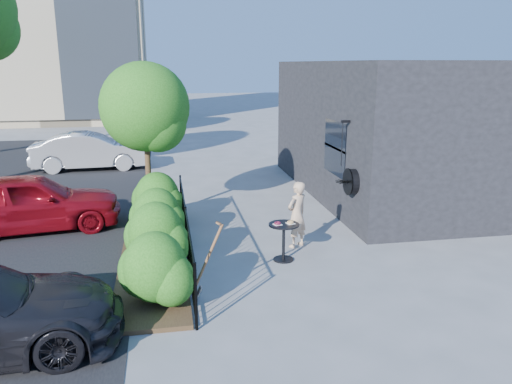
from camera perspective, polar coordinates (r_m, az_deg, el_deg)
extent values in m
plane|color=gray|center=(10.78, 0.17, -6.90)|extent=(120.00, 120.00, 0.00)
cube|color=black|center=(16.25, 16.67, 7.05)|extent=(6.00, 9.00, 4.00)
cube|color=black|center=(13.19, 9.04, 5.00)|extent=(0.04, 1.60, 1.40)
cube|color=black|center=(13.20, 9.07, 5.00)|extent=(0.05, 1.70, 0.06)
cylinder|color=black|center=(11.89, 10.90, 1.18)|extent=(0.18, 0.60, 0.60)
cylinder|color=black|center=(11.86, 10.45, 1.16)|extent=(0.03, 0.64, 0.64)
cube|color=black|center=(12.12, 10.27, 7.94)|extent=(0.25, 0.06, 0.06)
cylinder|color=black|center=(12.16, 9.80, 5.37)|extent=(0.02, 0.02, 1.05)
cylinder|color=black|center=(7.66, -6.90, -11.80)|extent=(0.05, 0.05, 1.10)
cylinder|color=black|center=(10.44, -7.98, -4.56)|extent=(0.05, 0.05, 1.10)
cylinder|color=black|center=(13.31, -8.58, -0.40)|extent=(0.05, 0.05, 1.10)
cube|color=black|center=(10.29, -8.07, -1.88)|extent=(0.03, 6.00, 0.03)
cube|color=black|center=(10.59, -7.89, -6.87)|extent=(0.03, 6.00, 0.03)
cylinder|color=black|center=(7.75, -6.95, -11.48)|extent=(0.02, 0.02, 1.04)
cylinder|color=black|center=(7.93, -7.05, -10.85)|extent=(0.02, 0.02, 1.04)
cylinder|color=black|center=(8.12, -7.14, -10.25)|extent=(0.02, 0.02, 1.04)
cylinder|color=black|center=(8.30, -7.22, -9.68)|extent=(0.02, 0.02, 1.04)
cylinder|color=black|center=(8.48, -7.30, -9.13)|extent=(0.02, 0.02, 1.04)
cylinder|color=black|center=(8.66, -7.38, -8.61)|extent=(0.02, 0.02, 1.04)
cylinder|color=black|center=(8.85, -7.45, -8.11)|extent=(0.02, 0.02, 1.04)
cylinder|color=black|center=(9.03, -7.53, -7.63)|extent=(0.02, 0.02, 1.04)
cylinder|color=black|center=(9.22, -7.59, -7.16)|extent=(0.02, 0.02, 1.04)
cylinder|color=black|center=(9.41, -7.66, -6.72)|extent=(0.02, 0.02, 1.04)
cylinder|color=black|center=(9.59, -7.72, -6.29)|extent=(0.02, 0.02, 1.04)
cylinder|color=black|center=(9.78, -7.78, -5.88)|extent=(0.02, 0.02, 1.04)
cylinder|color=black|center=(9.97, -7.84, -5.49)|extent=(0.02, 0.02, 1.04)
cylinder|color=black|center=(10.16, -7.90, -5.11)|extent=(0.02, 0.02, 1.04)
cylinder|color=black|center=(10.34, -7.95, -4.74)|extent=(0.02, 0.02, 1.04)
cylinder|color=black|center=(10.53, -8.00, -4.39)|extent=(0.02, 0.02, 1.04)
cylinder|color=black|center=(10.72, -8.05, -4.05)|extent=(0.02, 0.02, 1.04)
cylinder|color=black|center=(10.91, -8.10, -3.72)|extent=(0.02, 0.02, 1.04)
cylinder|color=black|center=(11.10, -8.15, -3.40)|extent=(0.02, 0.02, 1.04)
cylinder|color=black|center=(11.29, -8.19, -3.09)|extent=(0.02, 0.02, 1.04)
cylinder|color=black|center=(11.48, -8.23, -2.80)|extent=(0.02, 0.02, 1.04)
cylinder|color=black|center=(11.68, -8.27, -2.51)|extent=(0.02, 0.02, 1.04)
cylinder|color=black|center=(11.87, -8.32, -2.23)|extent=(0.02, 0.02, 1.04)
cylinder|color=black|center=(12.06, -8.35, -1.96)|extent=(0.02, 0.02, 1.04)
cylinder|color=black|center=(12.25, -8.39, -1.70)|extent=(0.02, 0.02, 1.04)
cylinder|color=black|center=(12.44, -8.43, -1.45)|extent=(0.02, 0.02, 1.04)
cylinder|color=black|center=(12.64, -8.46, -1.21)|extent=(0.02, 0.02, 1.04)
cylinder|color=black|center=(12.83, -8.50, -0.97)|extent=(0.02, 0.02, 1.04)
cylinder|color=black|center=(13.02, -8.53, -0.74)|extent=(0.02, 0.02, 1.04)
cylinder|color=black|center=(13.21, -8.56, -0.51)|extent=(0.02, 0.02, 1.04)
cube|color=#382616|center=(10.62, -11.69, -7.34)|extent=(1.30, 6.00, 0.08)
ellipsoid|color=#1C5613|center=(8.33, -11.47, -8.65)|extent=(1.10, 1.10, 1.24)
ellipsoid|color=#1C5613|center=(9.82, -11.35, -5.02)|extent=(1.10, 1.10, 1.24)
ellipsoid|color=#1C5613|center=(11.25, -11.27, -2.50)|extent=(1.10, 1.10, 1.24)
ellipsoid|color=#1C5613|center=(12.59, -11.22, -0.67)|extent=(1.10, 1.10, 1.24)
cylinder|color=#3F2B19|center=(12.97, -12.19, 1.99)|extent=(0.14, 0.14, 2.40)
sphere|color=#1C5613|center=(12.73, -12.58, 9.22)|extent=(2.20, 2.20, 2.20)
sphere|color=#1C5613|center=(12.55, -11.15, 7.71)|extent=(1.43, 1.43, 1.43)
cylinder|color=black|center=(10.13, 3.20, -3.75)|extent=(0.62, 0.62, 0.03)
cylinder|color=black|center=(10.25, 3.17, -5.79)|extent=(0.06, 0.06, 0.75)
cylinder|color=black|center=(10.39, 3.14, -7.69)|extent=(0.41, 0.41, 0.03)
cube|color=white|center=(10.08, 2.47, -3.72)|extent=(0.19, 0.19, 0.01)
cube|color=white|center=(10.16, 3.96, -3.59)|extent=(0.19, 0.19, 0.01)
torus|color=#540E29|center=(10.07, 2.48, -3.58)|extent=(0.14, 0.14, 0.05)
torus|color=tan|center=(10.15, 3.96, -3.45)|extent=(0.14, 0.14, 0.05)
imported|color=tan|center=(10.93, 4.70, -2.58)|extent=(0.64, 0.59, 1.47)
cylinder|color=brown|center=(8.54, -5.51, -7.46)|extent=(0.56, 0.05, 1.18)
cube|color=gray|center=(8.79, -6.61, -11.44)|extent=(0.13, 0.18, 0.25)
cylinder|color=brown|center=(8.35, -4.29, -3.58)|extent=(0.10, 0.10, 0.07)
imported|color=maroon|center=(13.11, -24.48, -1.06)|extent=(4.39, 2.31, 1.43)
imported|color=#B1B1B6|center=(20.04, -18.39, 4.47)|extent=(4.34, 1.69, 1.41)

